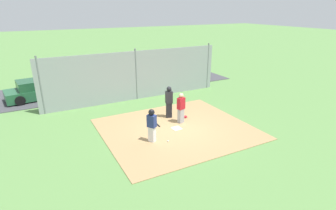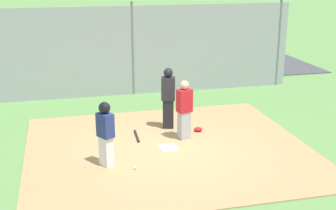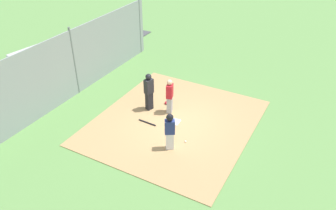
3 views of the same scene
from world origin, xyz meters
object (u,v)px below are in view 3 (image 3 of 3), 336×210
at_px(runner, 170,130).
at_px(catcher_mask, 167,103).
at_px(baseball, 185,141).
at_px(umpire, 149,91).
at_px(baseball_bat, 147,123).
at_px(catcher, 170,96).
at_px(parked_car_white, 35,64).
at_px(home_plate, 175,121).

relative_size(runner, catcher_mask, 6.51).
relative_size(catcher_mask, baseball, 3.24).
height_order(umpire, runner, umpire).
height_order(baseball_bat, baseball, baseball).
bearing_deg(baseball, catcher, -135.46).
bearing_deg(baseball, runner, -31.53).
bearing_deg(parked_car_white, baseball, 89.86).
height_order(umpire, baseball_bat, umpire).
xyz_separation_m(home_plate, baseball_bat, (0.66, -0.98, 0.02)).
height_order(baseball, parked_car_white, parked_car_white).
bearing_deg(baseball_bat, baseball, -8.13).
distance_m(catcher_mask, baseball, 2.97).
bearing_deg(catcher, home_plate, -62.85).
relative_size(runner, baseball, 21.13).
xyz_separation_m(catcher, umpire, (0.22, -0.93, 0.09)).
height_order(baseball_bat, catcher_mask, catcher_mask).
distance_m(catcher, runner, 2.55).
bearing_deg(umpire, baseball_bat, -46.57).
relative_size(home_plate, baseball, 5.95).
xyz_separation_m(runner, baseball, (-0.62, 0.38, -0.84)).
bearing_deg(umpire, catcher_mask, 74.39).
bearing_deg(baseball_bat, catcher_mask, 93.35).
bearing_deg(umpire, baseball, -12.11).
distance_m(umpire, baseball_bat, 1.46).
height_order(home_plate, catcher_mask, catcher_mask).
height_order(umpire, parked_car_white, umpire).
relative_size(home_plate, umpire, 0.25).
bearing_deg(baseball, parked_car_white, -98.59).
relative_size(home_plate, catcher_mask, 1.83).
relative_size(umpire, baseball, 23.99).
height_order(catcher_mask, baseball, catcher_mask).
relative_size(catcher, parked_car_white, 0.37).
bearing_deg(baseball, baseball_bat, -100.83).
bearing_deg(runner, home_plate, -9.56).
relative_size(baseball_bat, baseball, 11.62).
relative_size(runner, parked_car_white, 0.35).
xyz_separation_m(home_plate, runner, (1.66, 0.66, 0.87)).
bearing_deg(parked_car_white, baseball_bat, 90.45).
bearing_deg(parked_car_white, runner, 85.85).
distance_m(catcher, baseball_bat, 1.54).
bearing_deg(catcher_mask, baseball, 43.25).
relative_size(catcher, umpire, 0.92).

